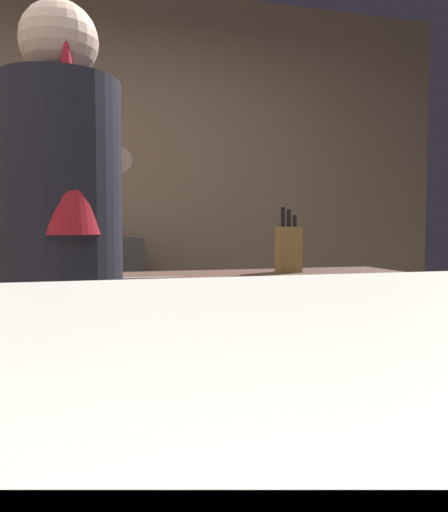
# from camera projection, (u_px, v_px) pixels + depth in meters

# --- Properties ---
(wall_back) EXTENTS (5.20, 0.10, 2.70)m
(wall_back) POSITION_uv_depth(u_px,v_px,m) (80.00, 194.00, 3.34)
(wall_back) COLOR #8D755B
(wall_back) RESTS_ON ground
(prep_counter) EXTENTS (2.10, 0.60, 0.94)m
(prep_counter) POSITION_uv_depth(u_px,v_px,m) (170.00, 394.00, 2.04)
(prep_counter) COLOR #4E342B
(prep_counter) RESTS_ON ground
(back_shelf) EXTENTS (0.76, 0.36, 1.06)m
(back_shelf) POSITION_uv_depth(u_px,v_px,m) (79.00, 326.00, 3.11)
(back_shelf) COLOR #3D3D3C
(back_shelf) RESTS_ON ground
(bartender) EXTENTS (0.48, 0.55, 1.77)m
(bartender) POSITION_uv_depth(u_px,v_px,m) (63.00, 264.00, 1.46)
(bartender) COLOR #332D3D
(bartender) RESTS_ON ground
(knife_block) EXTENTS (0.10, 0.08, 0.29)m
(knife_block) POSITION_uv_depth(u_px,v_px,m) (289.00, 248.00, 2.25)
(knife_block) COLOR olive
(knife_block) RESTS_ON prep_counter
(mixing_bowl) EXTENTS (0.17, 0.17, 0.05)m
(mixing_bowl) POSITION_uv_depth(u_px,v_px,m) (6.00, 273.00, 1.96)
(mixing_bowl) COLOR beige
(mixing_bowl) RESTS_ON prep_counter
(chefs_knife) EXTENTS (0.24, 0.06, 0.01)m
(chefs_knife) POSITION_uv_depth(u_px,v_px,m) (145.00, 278.00, 1.93)
(chefs_knife) COLOR silver
(chefs_knife) RESTS_ON prep_counter
(bottle_olive_oil) EXTENTS (0.06, 0.06, 0.21)m
(bottle_olive_oil) POSITION_uv_depth(u_px,v_px,m) (82.00, 225.00, 3.08)
(bottle_olive_oil) COLOR #395A9E
(bottle_olive_oil) RESTS_ON back_shelf
(bottle_hot_sauce) EXTENTS (0.07, 0.07, 0.18)m
(bottle_hot_sauce) POSITION_uv_depth(u_px,v_px,m) (56.00, 228.00, 3.13)
(bottle_hot_sauce) COLOR black
(bottle_hot_sauce) RESTS_ON back_shelf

